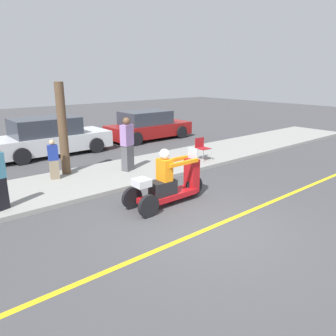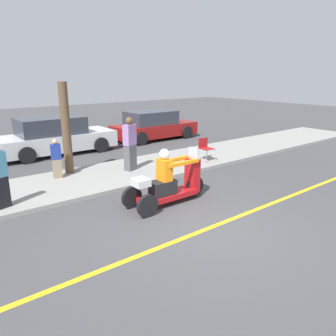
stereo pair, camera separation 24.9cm
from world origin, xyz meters
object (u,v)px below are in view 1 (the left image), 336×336
at_px(parked_car_lot_center, 50,137).
at_px(folding_chair_curbside, 202,146).
at_px(motorcycle_trike, 169,184).
at_px(spectator_with_child, 54,160).
at_px(parked_car_lot_left, 148,126).
at_px(tree_trunk, 63,129).
at_px(spectator_end_of_line, 127,145).

bearing_deg(parked_car_lot_center, folding_chair_curbside, -52.09).
xyz_separation_m(motorcycle_trike, parked_car_lot_center, (-0.29, 7.27, 0.20)).
relative_size(spectator_with_child, folding_chair_curbside, 1.50).
bearing_deg(spectator_with_child, parked_car_lot_left, 30.72).
bearing_deg(folding_chair_curbside, tree_trunk, 161.30).
relative_size(spectator_end_of_line, folding_chair_curbside, 2.16).
bearing_deg(spectator_with_child, motorcycle_trike, -65.81).
relative_size(motorcycle_trike, folding_chair_curbside, 2.88).
bearing_deg(spectator_with_child, parked_car_lot_center, 70.62).
distance_m(spectator_end_of_line, parked_car_lot_center, 4.48).
relative_size(spectator_with_child, tree_trunk, 0.42).
height_order(motorcycle_trike, folding_chair_curbside, motorcycle_trike).
distance_m(motorcycle_trike, parked_car_lot_left, 8.76).
bearing_deg(tree_trunk, folding_chair_curbside, -18.70).
bearing_deg(spectator_with_child, folding_chair_curbside, -13.38).
xyz_separation_m(motorcycle_trike, tree_trunk, (-1.08, 3.90, 1.05)).
distance_m(spectator_with_child, spectator_end_of_line, 2.35).
xyz_separation_m(parked_car_lot_left, parked_car_lot_center, (-5.07, -0.07, 0.04)).
relative_size(motorcycle_trike, spectator_with_child, 1.92).
bearing_deg(spectator_end_of_line, tree_trunk, 149.99).
distance_m(spectator_end_of_line, tree_trunk, 2.09).
height_order(parked_car_lot_left, tree_trunk, tree_trunk).
distance_m(spectator_with_child, parked_car_lot_left, 7.42).
bearing_deg(spectator_with_child, spectator_end_of_line, -16.26).
relative_size(motorcycle_trike, parked_car_lot_left, 0.54).
relative_size(parked_car_lot_left, parked_car_lot_center, 0.94).
bearing_deg(motorcycle_trike, tree_trunk, 105.53).
xyz_separation_m(spectator_with_child, spectator_end_of_line, (2.24, -0.65, 0.26)).
bearing_deg(parked_car_lot_left, folding_chair_curbside, -103.66).
bearing_deg(motorcycle_trike, spectator_with_child, 114.19).
bearing_deg(parked_car_lot_left, spectator_end_of_line, -132.92).
height_order(spectator_with_child, folding_chair_curbside, spectator_with_child).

